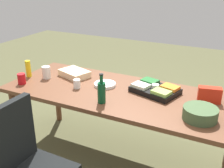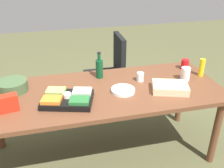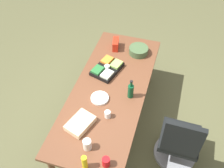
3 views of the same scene
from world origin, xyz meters
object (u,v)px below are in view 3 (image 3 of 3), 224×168
(mustard_bottle, at_px, (84,162))
(chip_bag_red, at_px, (116,44))
(office_chair, at_px, (179,144))
(sheet_cake, at_px, (80,123))
(red_solo_cup, at_px, (106,162))
(salad_bowl, at_px, (139,50))
(mayo_jar, at_px, (87,144))
(conference_table, at_px, (110,93))
(veggie_tray, at_px, (107,68))
(wine_bottle, at_px, (131,91))
(paper_plate_stack, at_px, (100,98))
(paper_cup, at_px, (108,114))

(mustard_bottle, distance_m, chip_bag_red, 1.89)
(office_chair, xyz_separation_m, sheet_cake, (0.34, -1.13, 0.44))
(red_solo_cup, height_order, salad_bowl, red_solo_cup)
(office_chair, height_order, mayo_jar, office_chair)
(conference_table, relative_size, mayo_jar, 17.36)
(veggie_tray, bearing_deg, office_chair, 61.73)
(sheet_cake, bearing_deg, wine_bottle, 143.03)
(wine_bottle, relative_size, mustard_bottle, 1.49)
(veggie_tray, bearing_deg, chip_bag_red, -177.33)
(paper_plate_stack, bearing_deg, red_solo_cup, 22.78)
(red_solo_cup, height_order, paper_plate_stack, red_solo_cup)
(mustard_bottle, xyz_separation_m, veggie_tray, (-1.39, -0.21, -0.06))
(red_solo_cup, xyz_separation_m, chip_bag_red, (-1.79, -0.42, 0.01))
(conference_table, distance_m, mustard_bottle, 1.08)
(office_chair, height_order, salad_bowl, office_chair)
(salad_bowl, bearing_deg, sheet_cake, -13.80)
(chip_bag_red, bearing_deg, salad_bowl, 87.07)
(mustard_bottle, relative_size, mayo_jar, 1.39)
(conference_table, xyz_separation_m, sheet_cake, (0.62, -0.16, 0.11))
(veggie_tray, height_order, sheet_cake, veggie_tray)
(mustard_bottle, relative_size, salad_bowl, 0.67)
(salad_bowl, bearing_deg, chip_bag_red, -92.93)
(sheet_cake, xyz_separation_m, salad_bowl, (-1.41, 0.35, 0.01))
(red_solo_cup, xyz_separation_m, mayo_jar, (-0.12, -0.24, 0.01))
(wine_bottle, bearing_deg, paper_cup, -25.14)
(paper_plate_stack, xyz_separation_m, chip_bag_red, (-1.00, -0.09, 0.05))
(paper_plate_stack, distance_m, mustard_bottle, 0.89)
(salad_bowl, bearing_deg, office_chair, 36.26)
(conference_table, height_order, veggie_tray, veggie_tray)
(paper_cup, bearing_deg, red_solo_cup, 15.93)
(red_solo_cup, bearing_deg, paper_cup, -164.07)
(mustard_bottle, distance_m, veggie_tray, 1.40)
(paper_cup, distance_m, veggie_tray, 0.77)
(chip_bag_red, distance_m, sheet_cake, 1.43)
(wine_bottle, bearing_deg, paper_plate_stack, -66.65)
(red_solo_cup, relative_size, chip_bag_red, 0.55)
(office_chair, height_order, veggie_tray, office_chair)
(red_solo_cup, relative_size, salad_bowl, 0.40)
(conference_table, relative_size, wine_bottle, 8.35)
(red_solo_cup, bearing_deg, mustard_bottle, -67.21)
(paper_cup, height_order, sheet_cake, paper_cup)
(chip_bag_red, xyz_separation_m, sheet_cake, (1.43, 0.00, -0.03))
(paper_cup, distance_m, salad_bowl, 1.21)
(office_chair, height_order, paper_plate_stack, office_chair)
(chip_bag_red, height_order, salad_bowl, chip_bag_red)
(wine_bottle, distance_m, salad_bowl, 0.84)
(office_chair, xyz_separation_m, red_solo_cup, (0.71, -0.71, 0.46))
(office_chair, bearing_deg, conference_table, -106.04)
(office_chair, relative_size, paper_cup, 10.82)
(office_chair, relative_size, wine_bottle, 3.57)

